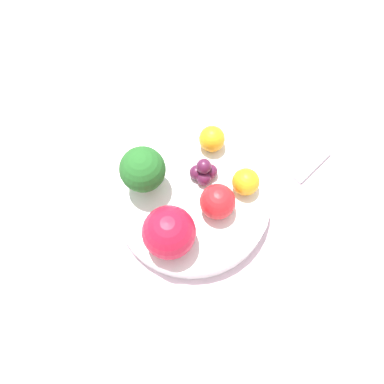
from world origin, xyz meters
name	(u,v)px	position (x,y,z in m)	size (l,w,h in m)	color
ground_plane	(192,210)	(0.00, 0.00, 0.00)	(6.00, 6.00, 0.00)	gray
table_surface	(192,207)	(0.00, 0.00, 0.01)	(1.20, 1.20, 0.02)	silver
bowl	(192,200)	(0.00, 0.00, 0.03)	(0.20, 0.20, 0.03)	white
broccoli	(143,170)	(0.02, 0.06, 0.09)	(0.06, 0.06, 0.07)	#99C17A
apple_red	(218,202)	(-0.02, -0.03, 0.07)	(0.04, 0.04, 0.04)	red
apple_green	(169,232)	(-0.06, 0.04, 0.08)	(0.06, 0.06, 0.06)	#B7142D
orange_front	(212,139)	(0.07, -0.04, 0.07)	(0.03, 0.03, 0.03)	orange
orange_back	(246,185)	(0.00, -0.07, 0.07)	(0.03, 0.03, 0.03)	orange
grape_cluster	(204,171)	(0.03, -0.02, 0.06)	(0.04, 0.04, 0.04)	#511938
spoon	(312,165)	(0.03, -0.18, 0.02)	(0.05, 0.07, 0.01)	silver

